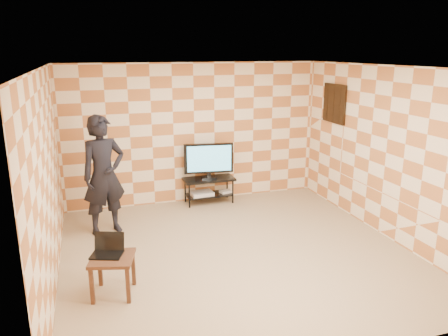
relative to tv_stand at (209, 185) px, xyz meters
The scene contains 14 objects.
floor 2.28m from the tv_stand, 95.41° to the right, with size 5.00×5.00×0.00m, color #9D8764.
wall_back 1.04m from the tv_stand, 129.73° to the left, with size 5.00×0.02×2.70m, color beige.
wall_front 4.85m from the tv_stand, 92.56° to the right, with size 5.00×0.02×2.70m, color beige.
wall_left 3.66m from the tv_stand, 140.39° to the right, with size 0.02×5.00×2.70m, color beige.
wall_right 3.35m from the tv_stand, 44.45° to the right, with size 0.02×5.00×2.70m, color beige.
ceiling 3.25m from the tv_stand, 95.41° to the right, with size 5.00×5.00×0.02m, color white.
wall_art 2.84m from the tv_stand, 17.10° to the right, with size 0.04×0.72×0.72m.
tv_stand is the anchor object (origin of this frame).
tv 0.52m from the tv_stand, 82.43° to the right, with size 0.95×0.22×0.69m.
dvd_player 0.22m from the tv_stand, behind, with size 0.42×0.30×0.07m, color silver.
game_console 0.38m from the tv_stand, ahead, with size 0.22×0.16×0.05m, color silver.
side_table 3.51m from the tv_stand, 125.26° to the right, with size 0.62×0.62×0.50m.
laptop 3.46m from the tv_stand, 126.78° to the right, with size 0.45×0.40×0.25m.
person 2.26m from the tv_stand, 156.26° to the right, with size 0.71×0.47×1.95m, color black.
Camera 1 is at (-1.98, -5.62, 2.92)m, focal length 35.00 mm.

